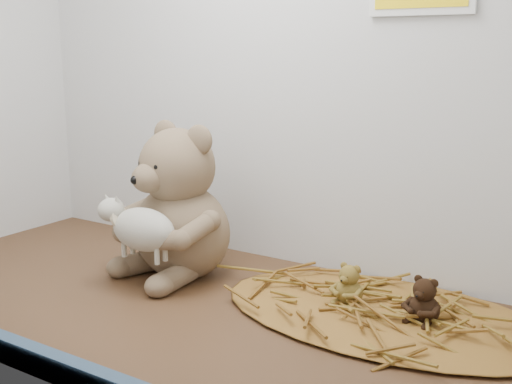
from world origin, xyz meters
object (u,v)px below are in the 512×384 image
Objects in this scene: toy_lamb at (144,230)px; mini_teddy_brown at (425,298)px; mini_teddy_tan at (349,282)px; main_teddy at (181,200)px.

mini_teddy_brown is at bearing 13.73° from toy_lamb.
toy_lamb is 2.40× the size of mini_teddy_tan.
mini_teddy_tan is (34.58, 12.13, -6.76)cm from toy_lamb.
mini_teddy_tan is at bearing -171.59° from mini_teddy_brown.
main_teddy is at bearing -168.13° from mini_teddy_brown.
mini_teddy_brown is (13.00, -0.50, 0.20)cm from mini_teddy_tan.
toy_lamb is 2.27× the size of mini_teddy_brown.
main_teddy is 1.75× the size of toy_lamb.
main_teddy is 3.96× the size of mini_teddy_brown.
mini_teddy_brown is (47.58, 1.06, -9.92)cm from main_teddy.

